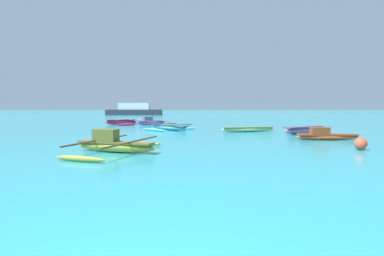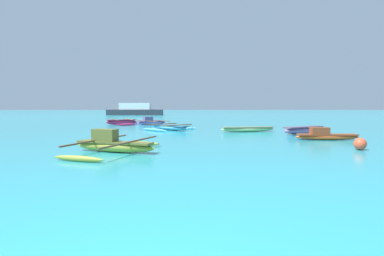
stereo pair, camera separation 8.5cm
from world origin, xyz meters
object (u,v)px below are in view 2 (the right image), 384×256
(distant_ferry, at_px, (135,110))
(moored_boat_4, at_px, (326,136))
(moored_boat_0, at_px, (303,130))
(mooring_buoy_0, at_px, (360,144))
(moored_boat_6, at_px, (113,145))
(moored_boat_2, at_px, (151,122))
(moored_boat_3, at_px, (248,129))
(moored_boat_5, at_px, (170,127))
(moored_boat_1, at_px, (121,122))

(distant_ferry, bearing_deg, moored_boat_4, -66.66)
(moored_boat_0, bearing_deg, mooring_buoy_0, -120.97)
(moored_boat_6, bearing_deg, mooring_buoy_0, 22.01)
(moored_boat_2, bearing_deg, moored_boat_3, -80.41)
(moored_boat_0, bearing_deg, moored_boat_5, 130.23)
(mooring_buoy_0, relative_size, distant_ferry, 0.05)
(moored_boat_1, height_order, moored_boat_2, moored_boat_2)
(moored_boat_1, xyz_separation_m, moored_boat_5, (5.16, -6.50, -0.04))
(moored_boat_6, height_order, distant_ferry, distant_ferry)
(moored_boat_2, height_order, moored_boat_4, moored_boat_2)
(mooring_buoy_0, bearing_deg, moored_boat_6, -177.18)
(moored_boat_3, xyz_separation_m, moored_boat_6, (-7.12, -9.09, 0.10))
(moored_boat_5, relative_size, moored_boat_6, 0.87)
(moored_boat_2, distance_m, distant_ferry, 29.34)
(moored_boat_2, relative_size, mooring_buoy_0, 9.74)
(moored_boat_0, distance_m, moored_boat_1, 17.14)
(moored_boat_0, height_order, distant_ferry, distant_ferry)
(mooring_buoy_0, bearing_deg, moored_boat_3, 109.50)
(moored_boat_3, height_order, moored_boat_5, moored_boat_5)
(moored_boat_4, relative_size, moored_boat_6, 0.70)
(moored_boat_5, xyz_separation_m, mooring_buoy_0, (8.62, -10.24, 0.05))
(moored_boat_3, relative_size, moored_boat_6, 0.83)
(moored_boat_6, xyz_separation_m, mooring_buoy_0, (10.16, 0.50, -0.04))
(moored_boat_0, distance_m, moored_boat_5, 9.47)
(moored_boat_2, bearing_deg, moored_boat_6, -123.32)
(moored_boat_4, xyz_separation_m, distant_ferry, (-17.80, 41.26, 0.70))
(moored_boat_0, xyz_separation_m, moored_boat_2, (-11.09, 9.44, -0.01))
(moored_boat_1, relative_size, moored_boat_3, 1.05)
(moored_boat_2, relative_size, moored_boat_6, 1.03)
(moored_boat_4, height_order, moored_boat_6, moored_boat_6)
(moored_boat_0, relative_size, moored_boat_1, 0.77)
(moored_boat_4, distance_m, mooring_buoy_0, 3.61)
(moored_boat_1, bearing_deg, moored_boat_0, -61.48)
(moored_boat_6, height_order, mooring_buoy_0, moored_boat_6)
(moored_boat_5, bearing_deg, moored_boat_1, 172.86)
(moored_boat_3, bearing_deg, moored_boat_6, -139.76)
(moored_boat_3, xyz_separation_m, moored_boat_4, (3.25, -4.98, 0.04))
(moored_boat_0, distance_m, distant_ferry, 41.97)
(moored_boat_4, bearing_deg, moored_boat_1, 137.69)
(mooring_buoy_0, distance_m, distant_ferry, 48.19)
(moored_boat_0, xyz_separation_m, moored_boat_6, (-10.39, -7.38, 0.03))
(moored_boat_1, height_order, distant_ferry, distant_ferry)
(moored_boat_4, bearing_deg, distant_ferry, 114.24)
(moored_boat_2, xyz_separation_m, moored_boat_5, (2.23, -6.08, -0.05))
(moored_boat_2, distance_m, moored_boat_4, 16.85)
(moored_boat_6, distance_m, distant_ferry, 45.97)
(moored_boat_3, bearing_deg, moored_boat_0, -39.19)
(moored_boat_0, height_order, moored_boat_1, moored_boat_1)
(moored_boat_2, bearing_deg, mooring_buoy_0, -92.06)
(moored_boat_3, distance_m, moored_boat_6, 11.54)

